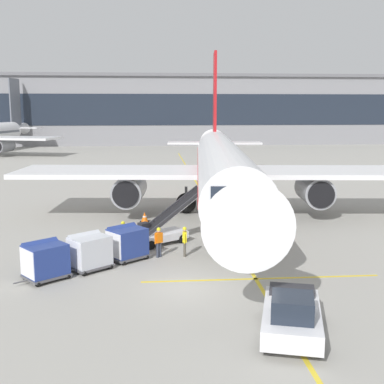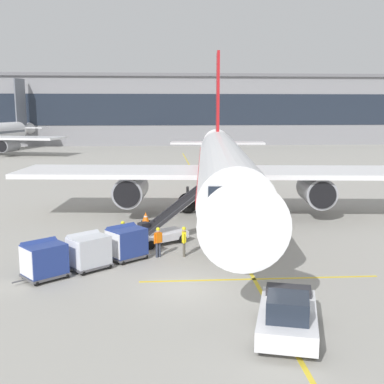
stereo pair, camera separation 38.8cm
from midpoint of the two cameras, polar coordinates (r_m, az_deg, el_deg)
ground_plane at (r=23.74m, az=-0.38°, el=-11.02°), size 600.00×600.00×0.00m
parked_airplane at (r=38.42m, az=3.91°, el=2.98°), size 32.25×41.72×14.34m
belt_loader at (r=31.00m, az=-3.06°, el=-4.29°), size 4.98×3.91×3.34m
baggage_cart_lead at (r=27.90m, az=-7.24°, el=-5.76°), size 2.63×2.50×1.91m
baggage_cart_second at (r=26.57m, az=-11.52°, el=-6.67°), size 2.63×2.50×1.91m
baggage_cart_third at (r=25.64m, az=-16.38°, el=-7.49°), size 2.63×2.50×1.91m
pushback_tug at (r=19.14m, az=11.61°, el=-13.83°), size 3.22×4.81×1.83m
ground_crew_by_loader at (r=28.11m, az=-3.55°, el=-5.59°), size 0.48×0.41×1.74m
ground_crew_by_carts at (r=28.20m, az=-0.54°, el=-5.51°), size 0.28×0.57×1.74m
ground_crew_marshaller at (r=29.83m, az=-7.63°, el=-4.75°), size 0.56×0.30×1.74m
safety_cone_engine_keepout at (r=36.80m, az=-5.09°, el=-2.93°), size 0.67×0.67×0.76m
apron_guidance_line_lead_in at (r=38.32m, az=3.45°, el=-2.96°), size 0.20×110.00×0.01m
apron_guidance_line_stop_bar at (r=25.12m, az=8.32°, el=-9.94°), size 12.00×0.20×0.01m
terminal_building at (r=122.15m, az=-9.91°, el=9.36°), size 139.30×21.86×15.98m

